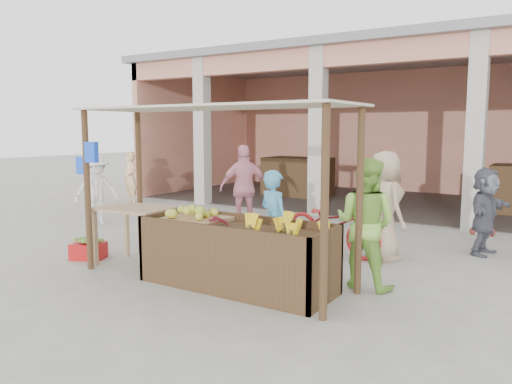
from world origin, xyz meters
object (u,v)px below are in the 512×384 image
Objects in this scene: side_table at (134,216)px; vendor_blue at (274,219)px; fruit_stall at (237,257)px; red_crate at (88,251)px; motorcycle at (332,223)px; vendor_green at (365,220)px.

vendor_blue is (2.02, 0.77, 0.04)m from side_table.
fruit_stall is 5.16× the size of red_crate.
red_crate is 0.26× the size of motorcycle.
vendor_blue reaches higher than side_table.
motorcycle is (3.19, 2.41, 0.38)m from red_crate.
side_table is 2.31× the size of red_crate.
vendor_green reaches higher than fruit_stall.
red_crate is 4.01m from motorcycle.
fruit_stall is 1.62× the size of vendor_blue.
side_table is at bearing 147.73° from motorcycle.
vendor_blue is at bearing 17.26° from side_table.
red_crate is at bearing -176.26° from side_table.
side_table is 0.59× the size of motorcycle.
motorcycle is (2.26, 2.29, -0.25)m from side_table.
motorcycle reaches higher than side_table.
vendor_blue reaches higher than red_crate.
vendor_green is (1.33, 0.10, 0.10)m from vendor_blue.
fruit_stall is at bearing -20.50° from red_crate.
vendor_blue reaches higher than motorcycle.
side_table is 0.64× the size of vendor_green.
vendor_blue is (2.95, 0.89, 0.67)m from red_crate.
red_crate is 0.28× the size of vendor_green.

